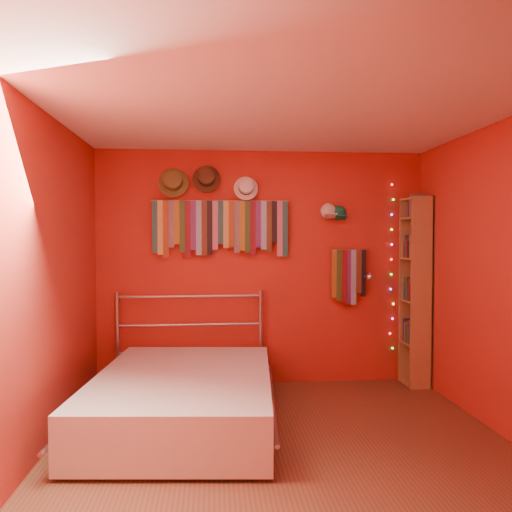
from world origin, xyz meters
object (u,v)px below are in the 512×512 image
object	(u,v)px
bookshelf	(419,290)
bed	(184,397)
reading_lamp	(369,277)
tie_rack	(220,225)

from	to	relation	value
bookshelf	bed	xyz separation A→B (m)	(-2.43, -0.94, -0.78)
reading_lamp	bookshelf	distance (m)	0.57
reading_lamp	bed	distance (m)	2.29
bookshelf	bed	world-z (taller)	bookshelf
bookshelf	bed	distance (m)	2.72
bed	tie_rack	bearing A→B (deg)	78.30
reading_lamp	bookshelf	bearing A→B (deg)	1.17
tie_rack	bed	world-z (taller)	tie_rack
reading_lamp	tie_rack	bearing A→B (deg)	173.89
reading_lamp	bed	bearing A→B (deg)	-153.74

